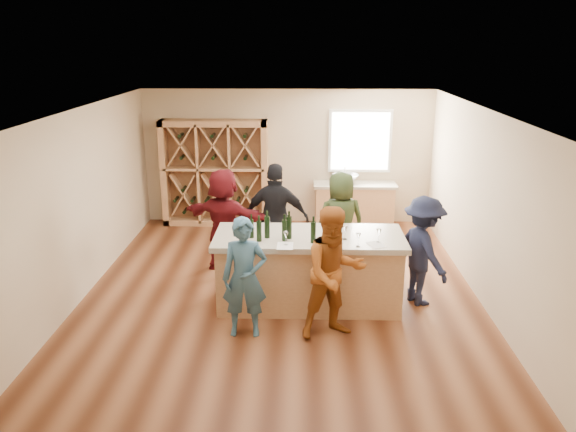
{
  "coord_description": "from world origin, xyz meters",
  "views": [
    {
      "loc": [
        0.32,
        -8.06,
        3.77
      ],
      "look_at": [
        0.1,
        0.2,
        1.15
      ],
      "focal_mm": 35.0,
      "sensor_mm": 36.0,
      "label": 1
    }
  ],
  "objects_px": {
    "person_server": "(423,251)",
    "wine_bottle_f": "(313,232)",
    "person_far_left": "(224,220)",
    "tasting_counter_base": "(309,273)",
    "person_near_right": "(334,273)",
    "wine_bottle_e": "(289,228)",
    "person_far_right": "(340,222)",
    "wine_bottle_a": "(252,229)",
    "wine_bottle_d": "(285,230)",
    "wine_bottle_c": "(267,227)",
    "sink": "(345,179)",
    "wine_rack": "(215,173)",
    "person_far_mid": "(276,218)",
    "wine_bottle_b": "(259,231)",
    "person_near_left": "(245,278)"
  },
  "relations": [
    {
      "from": "wine_bottle_c",
      "to": "sink",
      "type": "bearing_deg",
      "value": 70.14
    },
    {
      "from": "wine_rack",
      "to": "person_far_left",
      "type": "distance_m",
      "value": 2.51
    },
    {
      "from": "wine_bottle_c",
      "to": "person_server",
      "type": "xyz_separation_m",
      "value": [
        2.25,
        0.22,
        -0.42
      ]
    },
    {
      "from": "person_near_left",
      "to": "wine_bottle_f",
      "type": "distance_m",
      "value": 1.16
    },
    {
      "from": "wine_rack",
      "to": "person_far_mid",
      "type": "bearing_deg",
      "value": -60.91
    },
    {
      "from": "tasting_counter_base",
      "to": "person_server",
      "type": "distance_m",
      "value": 1.69
    },
    {
      "from": "wine_rack",
      "to": "wine_bottle_d",
      "type": "bearing_deg",
      "value": -68.43
    },
    {
      "from": "person_near_right",
      "to": "person_far_mid",
      "type": "bearing_deg",
      "value": 91.67
    },
    {
      "from": "wine_bottle_a",
      "to": "wine_bottle_c",
      "type": "relative_size",
      "value": 0.84
    },
    {
      "from": "sink",
      "to": "wine_bottle_f",
      "type": "bearing_deg",
      "value": -100.33
    },
    {
      "from": "person_far_right",
      "to": "person_far_left",
      "type": "xyz_separation_m",
      "value": [
        -1.94,
        -0.03,
        0.03
      ]
    },
    {
      "from": "wine_bottle_a",
      "to": "wine_bottle_d",
      "type": "relative_size",
      "value": 0.88
    },
    {
      "from": "wine_bottle_e",
      "to": "person_far_right",
      "type": "relative_size",
      "value": 0.19
    },
    {
      "from": "wine_bottle_a",
      "to": "wine_bottle_b",
      "type": "distance_m",
      "value": 0.18
    },
    {
      "from": "tasting_counter_base",
      "to": "wine_bottle_d",
      "type": "xyz_separation_m",
      "value": [
        -0.35,
        -0.24,
        0.73
      ]
    },
    {
      "from": "wine_rack",
      "to": "person_far_left",
      "type": "xyz_separation_m",
      "value": [
        0.52,
        -2.45,
        -0.22
      ]
    },
    {
      "from": "sink",
      "to": "wine_bottle_e",
      "type": "distance_m",
      "value": 3.97
    },
    {
      "from": "person_far_right",
      "to": "wine_bottle_f",
      "type": "relative_size",
      "value": 5.67
    },
    {
      "from": "person_far_mid",
      "to": "person_far_right",
      "type": "distance_m",
      "value": 1.07
    },
    {
      "from": "person_server",
      "to": "wine_bottle_a",
      "type": "bearing_deg",
      "value": 72.38
    },
    {
      "from": "wine_bottle_c",
      "to": "wine_bottle_f",
      "type": "bearing_deg",
      "value": -15.74
    },
    {
      "from": "sink",
      "to": "wine_bottle_b",
      "type": "height_order",
      "value": "wine_bottle_b"
    },
    {
      "from": "wine_bottle_a",
      "to": "person_near_right",
      "type": "distance_m",
      "value": 1.42
    },
    {
      "from": "wine_bottle_d",
      "to": "person_server",
      "type": "bearing_deg",
      "value": 9.54
    },
    {
      "from": "tasting_counter_base",
      "to": "person_near_right",
      "type": "xyz_separation_m",
      "value": [
        0.32,
        -0.91,
        0.39
      ]
    },
    {
      "from": "wine_bottle_b",
      "to": "person_near_right",
      "type": "bearing_deg",
      "value": -32.46
    },
    {
      "from": "person_server",
      "to": "wine_bottle_f",
      "type": "relative_size",
      "value": 5.45
    },
    {
      "from": "wine_bottle_a",
      "to": "wine_bottle_e",
      "type": "distance_m",
      "value": 0.53
    },
    {
      "from": "person_server",
      "to": "person_far_left",
      "type": "bearing_deg",
      "value": 45.79
    },
    {
      "from": "sink",
      "to": "person_near_right",
      "type": "distance_m",
      "value": 4.61
    },
    {
      "from": "wine_bottle_b",
      "to": "wine_bottle_d",
      "type": "distance_m",
      "value": 0.35
    },
    {
      "from": "wine_bottle_a",
      "to": "wine_bottle_d",
      "type": "bearing_deg",
      "value": -13.61
    },
    {
      "from": "wine_bottle_f",
      "to": "wine_bottle_e",
      "type": "bearing_deg",
      "value": 154.42
    },
    {
      "from": "wine_bottle_d",
      "to": "tasting_counter_base",
      "type": "bearing_deg",
      "value": 34.18
    },
    {
      "from": "person_far_right",
      "to": "person_far_left",
      "type": "height_order",
      "value": "person_far_left"
    },
    {
      "from": "wine_bottle_b",
      "to": "person_near_left",
      "type": "bearing_deg",
      "value": -102.66
    },
    {
      "from": "sink",
      "to": "person_far_left",
      "type": "height_order",
      "value": "person_far_left"
    },
    {
      "from": "person_near_left",
      "to": "person_far_left",
      "type": "xyz_separation_m",
      "value": [
        -0.56,
        2.21,
        0.07
      ]
    },
    {
      "from": "wine_bottle_b",
      "to": "person_far_mid",
      "type": "xyz_separation_m",
      "value": [
        0.17,
        1.51,
        -0.3
      ]
    },
    {
      "from": "person_far_mid",
      "to": "person_far_right",
      "type": "relative_size",
      "value": 1.09
    },
    {
      "from": "wine_rack",
      "to": "wine_bottle_a",
      "type": "relative_size",
      "value": 8.27
    },
    {
      "from": "wine_rack",
      "to": "tasting_counter_base",
      "type": "bearing_deg",
      "value": -62.85
    },
    {
      "from": "wine_bottle_c",
      "to": "person_far_left",
      "type": "distance_m",
      "value": 1.67
    },
    {
      "from": "person_near_right",
      "to": "wine_bottle_a",
      "type": "bearing_deg",
      "value": 125.49
    },
    {
      "from": "person_server",
      "to": "person_far_left",
      "type": "xyz_separation_m",
      "value": [
        -3.06,
        1.2,
        0.06
      ]
    },
    {
      "from": "sink",
      "to": "person_server",
      "type": "xyz_separation_m",
      "value": [
        0.88,
        -3.58,
        -0.2
      ]
    },
    {
      "from": "wine_bottle_a",
      "to": "wine_bottle_e",
      "type": "xyz_separation_m",
      "value": [
        0.53,
        -0.02,
        0.03
      ]
    },
    {
      "from": "person_near_right",
      "to": "person_far_left",
      "type": "relative_size",
      "value": 1.01
    },
    {
      "from": "person_near_right",
      "to": "person_far_left",
      "type": "height_order",
      "value": "person_near_right"
    },
    {
      "from": "sink",
      "to": "wine_bottle_b",
      "type": "distance_m",
      "value": 4.22
    }
  ]
}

